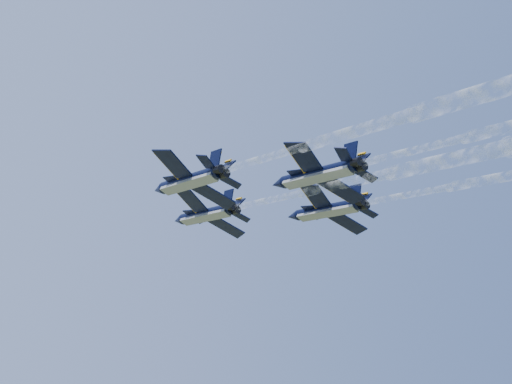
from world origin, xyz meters
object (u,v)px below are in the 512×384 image
jet_right (326,210)px  jet_slot (317,175)px  jet_left (189,181)px  jet_lead (205,215)px

jet_right → jet_slot: bearing=-138.6°
jet_left → jet_slot: 15.99m
jet_left → jet_right: bearing=-2.4°
jet_lead → jet_slot: size_ratio=1.00×
jet_lead → jet_left: (-8.42, -13.91, 0.00)m
jet_lead → jet_slot: 23.93m
jet_slot → jet_left: bearing=131.8°
jet_left → jet_lead: bearing=47.7°
jet_left → jet_slot: same height
jet_right → jet_slot: size_ratio=1.00×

